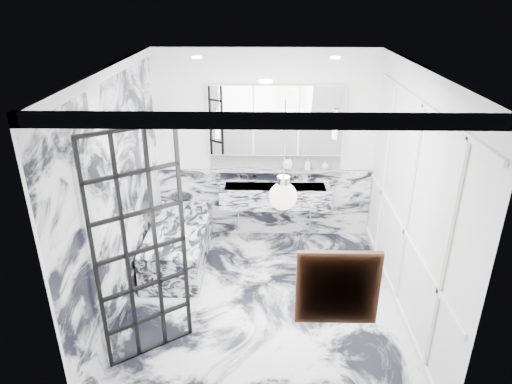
{
  "coord_description": "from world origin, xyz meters",
  "views": [
    {
      "loc": [
        -0.0,
        -4.53,
        3.49
      ],
      "look_at": [
        -0.11,
        0.5,
        1.26
      ],
      "focal_mm": 32.0,
      "sensor_mm": 36.0,
      "label": 1
    }
  ],
  "objects_px": {
    "crittall_door": "(141,251)",
    "bathtub": "(179,245)",
    "trough_sink": "(275,196)",
    "mirror_cabinet": "(276,120)"
  },
  "relations": [
    {
      "from": "trough_sink",
      "to": "bathtub",
      "type": "bearing_deg",
      "value": -153.52
    },
    {
      "from": "crittall_door",
      "to": "mirror_cabinet",
      "type": "distance_m",
      "value": 2.92
    },
    {
      "from": "crittall_door",
      "to": "bathtub",
      "type": "height_order",
      "value": "crittall_door"
    },
    {
      "from": "trough_sink",
      "to": "bathtub",
      "type": "relative_size",
      "value": 0.97
    },
    {
      "from": "mirror_cabinet",
      "to": "bathtub",
      "type": "distance_m",
      "value": 2.2
    },
    {
      "from": "crittall_door",
      "to": "trough_sink",
      "type": "bearing_deg",
      "value": 25.62
    },
    {
      "from": "trough_sink",
      "to": "mirror_cabinet",
      "type": "relative_size",
      "value": 0.84
    },
    {
      "from": "crittall_door",
      "to": "trough_sink",
      "type": "xyz_separation_m",
      "value": [
        1.33,
        2.35,
        -0.48
      ]
    },
    {
      "from": "crittall_door",
      "to": "mirror_cabinet",
      "type": "relative_size",
      "value": 1.27
    },
    {
      "from": "crittall_door",
      "to": "bathtub",
      "type": "xyz_separation_m",
      "value": [
        0.0,
        1.69,
        -0.93
      ]
    }
  ]
}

